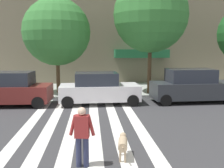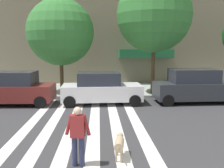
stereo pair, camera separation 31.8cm
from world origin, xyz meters
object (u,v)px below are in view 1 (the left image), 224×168
Objects in this scene: parked_car_fourth_in_line at (192,86)px; dog_on_leash at (123,143)px; pedestrian_bystander at (198,79)px; parked_car_third_in_line at (99,89)px; street_tree_nearest at (57,32)px; street_tree_middle at (151,15)px; pedestrian_dog_walker at (82,133)px; parked_car_behind_first at (11,89)px.

parked_car_fourth_in_line is 4.69× the size of dog_on_leash.
dog_on_leash is 0.63× the size of pedestrian_bystander.
parked_car_third_in_line is 0.93× the size of parked_car_fourth_in_line.
parked_car_fourth_in_line is at bearing -121.00° from pedestrian_bystander.
dog_on_leash is (3.17, -10.37, -3.82)m from street_tree_nearest.
pedestrian_dog_walker is (-4.19, -10.03, -4.41)m from street_tree_middle.
pedestrian_bystander is at bearing 11.46° from parked_car_behind_first.
street_tree_middle reaches higher than street_tree_nearest.
street_tree_nearest is 0.83× the size of street_tree_middle.
street_tree_nearest reaches higher than dog_on_leash.
parked_car_third_in_line is 4.38× the size of dog_on_leash.
parked_car_behind_first is 12.11m from pedestrian_bystander.
pedestrian_bystander reaches higher than dog_on_leash.
parked_car_third_in_line is 2.78× the size of pedestrian_dog_walker.
pedestrian_bystander is at bearing 19.05° from parked_car_third_in_line.
street_tree_middle reaches higher than parked_car_fourth_in_line.
parked_car_fourth_in_line is (10.42, -0.00, 0.02)m from parked_car_behind_first.
dog_on_leash is at bearing -124.13° from pedestrian_bystander.
dog_on_leash is at bearing -53.36° from parked_car_behind_first.
pedestrian_dog_walker is 1.58× the size of dog_on_leash.
parked_car_third_in_line reaches higher than pedestrian_dog_walker.
dog_on_leash is 11.62m from pedestrian_bystander.
parked_car_fourth_in_line is at bearing -50.13° from street_tree_middle.
street_tree_middle is at bearing 34.54° from parked_car_third_in_line.
parked_car_behind_first reaches higher than parked_car_third_in_line.
parked_car_behind_first is 8.70m from pedestrian_dog_walker.
pedestrian_bystander is at bearing 59.00° from parked_car_fourth_in_line.
street_tree_nearest is at bearing 173.02° from street_tree_middle.
street_tree_middle is (3.51, 2.42, 4.46)m from parked_car_third_in_line.
pedestrian_dog_walker is at bearing -95.13° from parked_car_third_in_line.
parked_car_third_in_line is 5.37m from street_tree_nearest.
pedestrian_bystander is (7.66, 10.03, 0.15)m from pedestrian_dog_walker.
pedestrian_bystander is at bearing 52.62° from pedestrian_dog_walker.
pedestrian_bystander is at bearing -4.54° from street_tree_nearest.
parked_car_fourth_in_line is at bearing -0.02° from parked_car_behind_first.
dog_on_leash is at bearing -73.03° from street_tree_nearest.
pedestrian_bystander is (11.86, 2.41, 0.15)m from parked_car_behind_first.
parked_car_behind_first is 2.61× the size of pedestrian_dog_walker.
street_tree_nearest reaches higher than pedestrian_dog_walker.
pedestrian_dog_walker is at bearing -79.42° from street_tree_nearest.
parked_car_fourth_in_line reaches higher than pedestrian_bystander.
street_tree_nearest is 3.89× the size of pedestrian_dog_walker.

